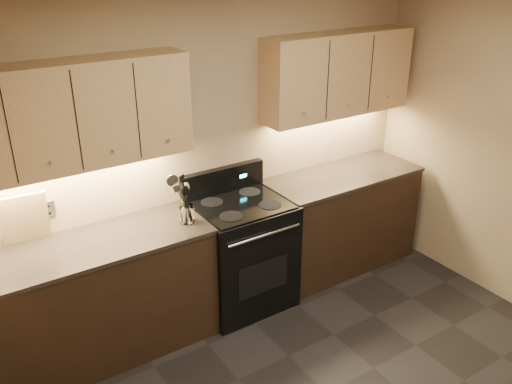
% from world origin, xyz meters
% --- Properties ---
extents(wall_back, '(4.00, 0.04, 2.60)m').
position_xyz_m(wall_back, '(0.00, 2.00, 1.30)').
color(wall_back, tan).
rests_on(wall_back, ground).
extents(counter_left, '(1.62, 0.62, 0.93)m').
position_xyz_m(counter_left, '(-1.10, 1.70, 0.47)').
color(counter_left, black).
rests_on(counter_left, ground).
extents(counter_right, '(1.46, 0.62, 0.93)m').
position_xyz_m(counter_right, '(1.18, 1.70, 0.47)').
color(counter_right, black).
rests_on(counter_right, ground).
extents(stove, '(0.76, 0.68, 1.14)m').
position_xyz_m(stove, '(0.08, 1.68, 0.48)').
color(stove, black).
rests_on(stove, ground).
extents(upper_cab_left, '(1.60, 0.30, 0.70)m').
position_xyz_m(upper_cab_left, '(-1.10, 1.85, 1.80)').
color(upper_cab_left, tan).
rests_on(upper_cab_left, wall_back).
extents(upper_cab_right, '(1.44, 0.30, 0.70)m').
position_xyz_m(upper_cab_right, '(1.18, 1.85, 1.80)').
color(upper_cab_right, tan).
rests_on(upper_cab_right, wall_back).
extents(outlet_plate, '(0.08, 0.01, 0.12)m').
position_xyz_m(outlet_plate, '(-1.30, 1.99, 1.12)').
color(outlet_plate, '#B2B5BA').
rests_on(outlet_plate, wall_back).
extents(utensil_crock, '(0.12, 0.12, 0.13)m').
position_xyz_m(utensil_crock, '(-0.42, 1.63, 0.99)').
color(utensil_crock, white).
rests_on(utensil_crock, counter_left).
extents(cutting_board, '(0.31, 0.13, 0.38)m').
position_xyz_m(cutting_board, '(-1.47, 1.95, 1.12)').
color(cutting_board, '#DBAC76').
rests_on(cutting_board, counter_left).
extents(wooden_spoon, '(0.12, 0.13, 0.29)m').
position_xyz_m(wooden_spoon, '(-0.45, 1.61, 1.09)').
color(wooden_spoon, '#DBAC76').
rests_on(wooden_spoon, utensil_crock).
extents(black_spoon, '(0.09, 0.13, 0.30)m').
position_xyz_m(black_spoon, '(-0.42, 1.65, 1.09)').
color(black_spoon, black).
rests_on(black_spoon, utensil_crock).
extents(black_turner, '(0.15, 0.11, 0.39)m').
position_xyz_m(black_turner, '(-0.40, 1.62, 1.14)').
color(black_turner, black).
rests_on(black_turner, utensil_crock).
extents(steel_spatula, '(0.21, 0.10, 0.34)m').
position_xyz_m(steel_spatula, '(-0.39, 1.62, 1.11)').
color(steel_spatula, silver).
rests_on(steel_spatula, utensil_crock).
extents(steel_skimmer, '(0.22, 0.12, 0.39)m').
position_xyz_m(steel_skimmer, '(-0.40, 1.62, 1.14)').
color(steel_skimmer, silver).
rests_on(steel_skimmer, utensil_crock).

